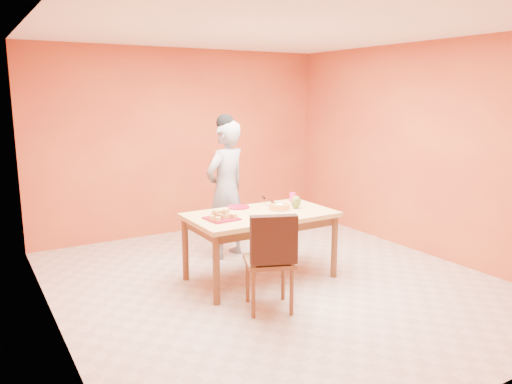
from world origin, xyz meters
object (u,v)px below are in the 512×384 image
dining_chair (270,259)px  person (226,190)px  dining_table (260,221)px  magenta_glass (293,197)px  red_dinner_plate (238,207)px  pastry_platter (222,218)px  sponge_cake (279,207)px  egg_ornament (296,202)px  checker_tin (293,199)px

dining_chair → person: (0.39, 1.65, 0.36)m
dining_table → magenta_glass: (0.64, 0.30, 0.15)m
dining_table → magenta_glass: magenta_glass is taller
red_dinner_plate → magenta_glass: bearing=-4.2°
red_dinner_plate → dining_chair: bearing=-103.3°
pastry_platter → magenta_glass: 1.18m
dining_table → sponge_cake: size_ratio=6.86×
person → red_dinner_plate: person is taller
pastry_platter → magenta_glass: size_ratio=2.76×
dining_table → egg_ornament: (0.47, -0.02, 0.17)m
checker_tin → person: bearing=139.6°
dining_chair → sponge_cake: 1.00m
pastry_platter → checker_tin: bearing=18.2°
egg_ornament → dining_chair: bearing=-154.8°
magenta_glass → checker_tin: 0.08m
pastry_platter → egg_ornament: 0.97m
egg_ornament → red_dinner_plate: bearing=129.5°
sponge_cake → magenta_glass: (0.39, 0.30, 0.02)m
dining_table → dining_chair: size_ratio=1.63×
magenta_glass → dining_table: bearing=-155.0°
magenta_glass → dining_chair: bearing=-133.1°
pastry_platter → red_dinner_plate: (0.41, 0.39, -0.00)m
pastry_platter → sponge_cake: size_ratio=1.30×
sponge_cake → checker_tin: (0.43, 0.35, -0.02)m
checker_tin → dining_chair: bearing=-132.9°
egg_ornament → checker_tin: egg_ornament is taller
egg_ornament → magenta_glass: 0.36m
red_dinner_plate → checker_tin: bearing=0.0°
red_dinner_plate → person: bearing=77.1°
egg_ornament → checker_tin: bearing=42.7°
sponge_cake → checker_tin: size_ratio=2.44×
person → checker_tin: person is taller
dining_chair → red_dinner_plate: 1.16m
pastry_platter → checker_tin: 1.24m
dining_table → dining_chair: 0.84m
pastry_platter → magenta_glass: bearing=16.5°
dining_table → checker_tin: (0.68, 0.35, 0.11)m
sponge_cake → pastry_platter: bearing=-177.0°
dining_chair → egg_ornament: dining_chair is taller
person → magenta_glass: (0.60, -0.60, -0.05)m
dining_table → person: bearing=87.6°
checker_tin → pastry_platter: bearing=-161.8°
red_dinner_plate → magenta_glass: 0.73m
dining_chair → person: size_ratio=0.57×
person → sponge_cake: bearing=83.2°
red_dinner_plate → checker_tin: (0.77, 0.00, 0.01)m
dining_chair → magenta_glass: 1.47m
red_dinner_plate → dining_table: bearing=-76.1°
magenta_glass → checker_tin: magenta_glass is taller
dining_chair → checker_tin: 1.53m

